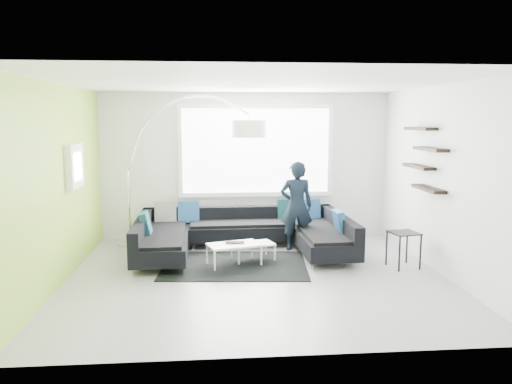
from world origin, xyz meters
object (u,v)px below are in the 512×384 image
(laptop, at_px, (235,243))
(coffee_table, at_px, (244,252))
(side_table, at_px, (403,250))
(sectional_sofa, at_px, (243,235))
(arc_lamp, at_px, (128,171))
(person, at_px, (296,206))

(laptop, bearing_deg, coffee_table, 41.85)
(coffee_table, height_order, side_table, side_table)
(coffee_table, xyz_separation_m, laptop, (-0.15, -0.12, 0.18))
(sectional_sofa, xyz_separation_m, laptop, (-0.17, -0.61, 0.01))
(sectional_sofa, height_order, arc_lamp, arc_lamp)
(side_table, relative_size, person, 0.36)
(sectional_sofa, bearing_deg, side_table, -22.80)
(coffee_table, xyz_separation_m, side_table, (2.47, -0.47, 0.11))
(coffee_table, height_order, arc_lamp, arc_lamp)
(side_table, relative_size, laptop, 1.79)
(side_table, distance_m, laptop, 2.64)
(sectional_sofa, xyz_separation_m, person, (0.96, 0.26, 0.45))
(sectional_sofa, height_order, laptop, sectional_sofa)
(coffee_table, distance_m, person, 1.38)
(side_table, xyz_separation_m, laptop, (-2.61, 0.35, 0.07))
(arc_lamp, bearing_deg, sectional_sofa, -8.12)
(sectional_sofa, distance_m, person, 1.09)
(arc_lamp, relative_size, laptop, 8.67)
(coffee_table, xyz_separation_m, person, (0.98, 0.75, 0.62))
(coffee_table, bearing_deg, laptop, -158.59)
(coffee_table, bearing_deg, side_table, -27.61)
(person, bearing_deg, coffee_table, 40.34)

